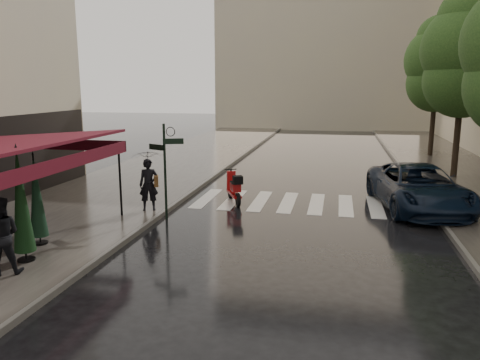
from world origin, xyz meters
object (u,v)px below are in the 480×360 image
(parked_car, at_px, (418,187))
(pedestrian_with_umbrella, at_px, (148,162))
(parasol_back, at_px, (36,196))
(parasol_front, at_px, (21,200))
(scooter, at_px, (234,189))
(pedestrian_terrace, at_px, (0,236))

(parked_car, bearing_deg, pedestrian_with_umbrella, -173.77)
(parked_car, xyz_separation_m, parasol_back, (-10.50, -6.36, 0.66))
(pedestrian_with_umbrella, distance_m, parked_car, 9.39)
(pedestrian_with_umbrella, bearing_deg, parasol_front, -123.45)
(scooter, height_order, parasol_back, parasol_back)
(pedestrian_with_umbrella, height_order, parked_car, pedestrian_with_umbrella)
(parasol_front, relative_size, parasol_back, 1.14)
(pedestrian_with_umbrella, relative_size, parked_car, 0.45)
(parked_car, distance_m, parasol_front, 12.61)
(pedestrian_terrace, xyz_separation_m, parasol_back, (-0.42, 1.95, 0.44))
(scooter, height_order, parked_car, parked_car)
(parasol_front, bearing_deg, scooter, 62.98)
(parasol_back, bearing_deg, scooter, 55.75)
(pedestrian_terrace, bearing_deg, parasol_front, -116.20)
(scooter, bearing_deg, parked_car, -21.24)
(parasol_back, bearing_deg, pedestrian_with_umbrella, 68.76)
(pedestrian_with_umbrella, relative_size, pedestrian_terrace, 1.42)
(pedestrian_terrace, xyz_separation_m, scooter, (3.58, 7.84, -0.46))
(parasol_front, bearing_deg, parasol_back, 109.63)
(scooter, distance_m, parked_car, 6.52)
(pedestrian_with_umbrella, xyz_separation_m, pedestrian_terrace, (-1.08, -5.82, -0.78))
(scooter, bearing_deg, pedestrian_with_umbrella, -166.55)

